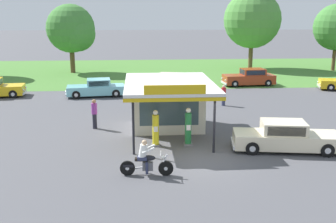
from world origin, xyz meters
TOP-DOWN VIEW (x-y plane):
  - ground_plane at (0.00, 0.00)m, footprint 300.00×300.00m
  - grass_verge_strip at (0.00, 30.00)m, footprint 120.00×24.00m
  - service_station_kiosk at (-1.08, 5.26)m, footprint 4.84×7.09m
  - gas_pump_nearside at (-1.92, 2.14)m, footprint 0.44×0.44m
  - gas_pump_offside at (-0.23, 2.14)m, footprint 0.44×0.44m
  - motorcycle_with_rider at (-2.52, -1.76)m, footprint 2.27×0.70m
  - featured_classic_sedan at (4.55, 0.96)m, footprint 5.60×2.57m
  - parked_car_back_row_far_right at (7.81, 19.60)m, footprint 5.08×2.24m
  - parked_car_back_row_centre at (0.39, 17.62)m, footprint 5.59×3.12m
  - parked_car_second_row_spare at (-6.23, 15.48)m, footprint 5.04×2.34m
  - bystander_strolling_foreground at (-5.40, 5.66)m, footprint 0.34×0.34m
  - bystander_standing_back_lot at (3.55, 11.19)m, footprint 0.34×0.34m
  - tree_oak_far_left at (11.14, 31.33)m, footprint 6.89×6.89m
  - tree_oak_right at (-10.05, 29.31)m, footprint 5.56×5.46m

SIDE VIEW (x-z plane):
  - ground_plane at x=0.00m, z-range 0.00..0.00m
  - grass_verge_strip at x=0.00m, z-range 0.00..0.01m
  - parked_car_second_row_spare at x=-6.23m, z-range -0.07..1.37m
  - motorcycle_with_rider at x=-2.52m, z-range -0.14..1.44m
  - featured_classic_sedan at x=4.55m, z-range -0.07..1.42m
  - parked_car_back_row_centre at x=0.39m, z-range -0.06..1.44m
  - parked_car_back_row_far_right at x=7.81m, z-range -0.06..1.53m
  - bystander_standing_back_lot at x=3.55m, z-range 0.04..1.61m
  - gas_pump_nearside at x=-1.92m, z-range -0.08..1.83m
  - gas_pump_offside at x=-0.23m, z-range -0.08..1.92m
  - bystander_strolling_foreground at x=-5.40m, z-range 0.06..1.84m
  - service_station_kiosk at x=-1.08m, z-range 0.02..3.50m
  - tree_oak_right at x=-10.05m, z-range 0.98..8.74m
  - tree_oak_far_left at x=11.14m, z-range 1.24..10.64m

